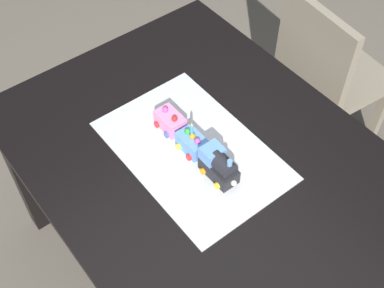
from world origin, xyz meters
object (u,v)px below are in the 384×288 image
chair (326,75)px  birthday_candle (192,128)px  cake_car_flatbed_sky_blue (192,143)px  dining_table (211,183)px  cake_car_gondola_bubblegum (170,121)px  cake_locomotive (219,165)px

chair → birthday_candle: 0.93m
chair → cake_car_flatbed_sky_blue: bearing=104.7°
dining_table → cake_car_gondola_bubblegum: 0.24m
cake_car_flatbed_sky_blue → dining_table: bearing=-170.1°
dining_table → cake_car_flatbed_sky_blue: cake_car_flatbed_sky_blue is taller
chair → birthday_candle: birthday_candle is taller
cake_locomotive → cake_car_flatbed_sky_blue: (0.13, 0.00, -0.02)m
chair → birthday_candle: bearing=104.5°
dining_table → cake_locomotive: 0.17m
cake_car_gondola_bubblegum → birthday_candle: (-0.11, -0.00, 0.07)m
cake_car_gondola_bubblegum → birthday_candle: size_ratio=1.93×
birthday_candle → cake_car_flatbed_sky_blue: bearing=180.0°
cake_car_flatbed_sky_blue → cake_car_gondola_bubblegum: 0.12m
dining_table → birthday_candle: size_ratio=27.06×
dining_table → birthday_candle: bearing=9.6°
chair → cake_car_gondola_bubblegum: chair is taller
dining_table → cake_car_flatbed_sky_blue: 0.16m
cake_locomotive → cake_car_gondola_bubblegum: (0.25, 0.00, -0.02)m
chair → cake_car_flatbed_sky_blue: 0.91m
cake_locomotive → birthday_candle: birthday_candle is taller
dining_table → cake_car_gondola_bubblegum: bearing=4.1°
cake_car_flatbed_sky_blue → birthday_candle: birthday_candle is taller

